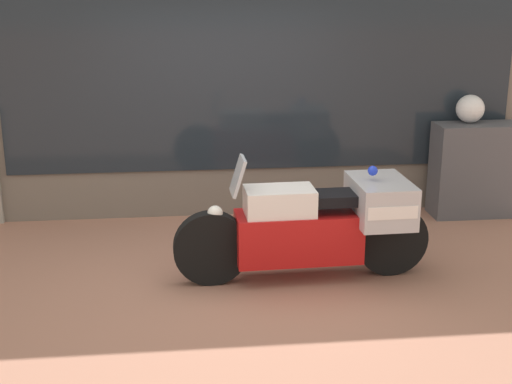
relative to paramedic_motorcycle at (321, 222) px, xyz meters
The scene contains 6 objects.
ground_plane 0.96m from the paramedic_motorcycle, behind, with size 60.00×60.00×0.00m, color #9E6B56.
shop_building 2.82m from the paramedic_motorcycle, 121.13° to the left, with size 6.96×0.55×3.86m.
window_display 2.15m from the paramedic_motorcycle, 99.55° to the left, with size 5.49×0.30×2.07m.
paramedic_motorcycle is the anchor object (origin of this frame).
utility_cabinet 2.65m from the paramedic_motorcycle, 36.94° to the left, with size 0.99×0.42×1.07m, color #4C4C51.
white_helmet 2.71m from the paramedic_motorcycle, 39.62° to the left, with size 0.32×0.32×0.32m, color white.
Camera 1 is at (-0.45, -6.06, 2.66)m, focal length 50.00 mm.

